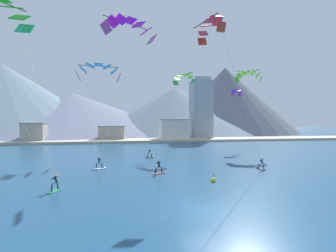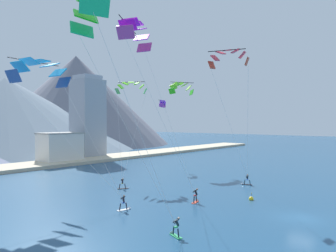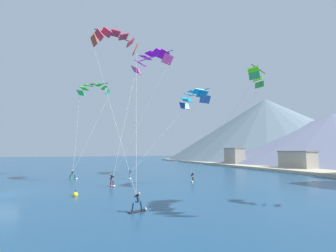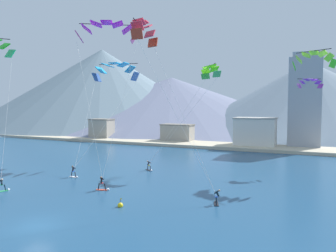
{
  "view_description": "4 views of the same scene",
  "coord_description": "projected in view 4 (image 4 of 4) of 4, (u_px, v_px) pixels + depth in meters",
  "views": [
    {
      "loc": [
        -4.98,
        -16.1,
        6.7
      ],
      "look_at": [
        0.03,
        14.43,
        5.94
      ],
      "focal_mm": 24.0,
      "sensor_mm": 36.0,
      "label": 1
    },
    {
      "loc": [
        -33.61,
        -10.61,
        9.67
      ],
      "look_at": [
        0.43,
        17.67,
        9.09
      ],
      "focal_mm": 35.0,
      "sensor_mm": 36.0,
      "label": 2
    },
    {
      "loc": [
        30.88,
        7.59,
        4.83
      ],
      "look_at": [
        -0.12,
        19.55,
        8.59
      ],
      "focal_mm": 24.0,
      "sensor_mm": 36.0,
      "label": 3
    },
    {
      "loc": [
        21.55,
        -20.55,
        10.51
      ],
      "look_at": [
        3.9,
        19.1,
        7.47
      ],
      "focal_mm": 35.0,
      "sensor_mm": 36.0,
      "label": 4
    }
  ],
  "objects": [
    {
      "name": "shore_building_promenade_mid",
      "position": [
        255.0,
        133.0,
        76.96
      ],
      "size": [
        9.59,
        6.27,
        7.14
      ],
      "color": "silver",
      "rests_on": "ground"
    },
    {
      "name": "highrise_tower",
      "position": [
        305.0,
        102.0,
        75.5
      ],
      "size": [
        7.0,
        7.0,
        21.97
      ],
      "color": "#999EA8",
      "rests_on": "ground"
    },
    {
      "name": "mountain_peak_west_ridge",
      "position": [
        308.0,
        97.0,
        119.8
      ],
      "size": [
        93.8,
        93.8,
        25.62
      ],
      "color": "slate",
      "rests_on": "ground"
    },
    {
      "name": "mountain_peak_east_shoulder",
      "position": [
        172.0,
        102.0,
        147.89
      ],
      "size": [
        125.36,
        125.36,
        22.04
      ],
      "color": "slate",
      "rests_on": "ground"
    },
    {
      "name": "shore_building_quay_east",
      "position": [
        177.0,
        133.0,
        86.67
      ],
      "size": [
        8.54,
        4.43,
        4.97
      ],
      "color": "#A89E8E",
      "rests_on": "ground"
    },
    {
      "name": "mountain_peak_central_summit",
      "position": [
        102.0,
        88.0,
        152.44
      ],
      "size": [
        114.72,
        114.72,
        35.3
      ],
      "color": "slate",
      "rests_on": "ground"
    },
    {
      "name": "parafoil_kite_near_trail",
      "position": [
        115.0,
        70.0,
        58.8
      ],
      "size": [
        8.62,
        15.53,
        16.39
      ],
      "color": "#1F4790"
    },
    {
      "name": "shore_building_harbour_front",
      "position": [
        102.0,
        129.0,
        94.0
      ],
      "size": [
        6.52,
        4.32,
        6.02
      ],
      "color": "#A89E8E",
      "rests_on": "ground"
    },
    {
      "name": "shoreline_strip",
      "position": [
        215.0,
        145.0,
        79.02
      ],
      "size": [
        180.0,
        10.0,
        0.7
      ],
      "primitive_type": "cube",
      "color": "beige",
      "rests_on": "ground"
    },
    {
      "name": "parafoil_kite_distant_low_drift",
      "position": [
        310.0,
        82.0,
        51.77
      ],
      "size": [
        3.96,
        3.02,
        1.59
      ],
      "color": "#B63DB8"
    },
    {
      "name": "ground_plane",
      "position": [
        37.0,
        225.0,
        28.2
      ],
      "size": [
        400.0,
        400.0,
        0.0
      ],
      "primitive_type": "plane",
      "color": "navy"
    },
    {
      "name": "parafoil_kite_far_right",
      "position": [
        210.0,
        71.0,
        52.62
      ],
      "size": [
        10.03,
        8.71,
        15.45
      ],
      "color": "#40AE59"
    },
    {
      "name": "kitesurfer_far_right",
      "position": [
        150.0,
        168.0,
        50.92
      ],
      "size": [
        1.67,
        1.3,
        1.66
      ],
      "color": "black",
      "rests_on": "ground"
    },
    {
      "name": "kitesurfer_near_trail",
      "position": [
        74.0,
        174.0,
        46.3
      ],
      "size": [
        1.78,
        0.74,
        1.76
      ],
      "color": "white",
      "rests_on": "ground"
    },
    {
      "name": "kitesurfer_mid_center",
      "position": [
        103.0,
        186.0,
        39.47
      ],
      "size": [
        1.78,
        0.84,
        1.81
      ],
      "color": "#E54C33",
      "rests_on": "ground"
    },
    {
      "name": "parafoil_kite_mid_center",
      "position": [
        107.0,
        30.0,
        45.54
      ],
      "size": [
        8.48,
        9.4,
        20.48
      ],
      "color": "#C53E92"
    },
    {
      "name": "parafoil_kite_far_left",
      "position": [
        144.0,
        31.0,
        34.93
      ],
      "size": [
        9.2,
        5.58,
        17.99
      ],
      "color": "red"
    },
    {
      "name": "kitesurfer_near_lead",
      "position": [
        4.0,
        187.0,
        39.02
      ],
      "size": [
        0.99,
        1.77,
        1.7
      ],
      "color": "#33B266",
      "rests_on": "ground"
    },
    {
      "name": "race_marker_buoy",
      "position": [
        120.0,
        205.0,
        33.17
      ],
      "size": [
        0.56,
        0.56,
        1.02
      ],
      "color": "yellow",
      "rests_on": "ground"
    },
    {
      "name": "parafoil_kite_distant_high_outer",
      "position": [
        314.0,
        58.0,
        47.01
      ],
      "size": [
        6.0,
        3.05,
        2.67
      ],
      "color": "#2DCB1A"
    },
    {
      "name": "kitesurfer_far_left",
      "position": [
        217.0,
        199.0,
        34.2
      ],
      "size": [
        0.93,
        1.78,
        1.66
      ],
      "color": "black",
      "rests_on": "ground"
    }
  ]
}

